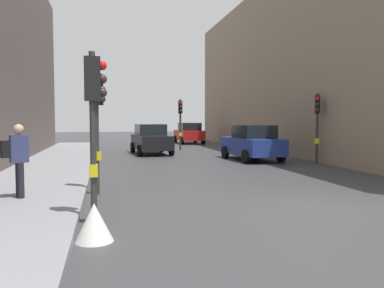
{
  "coord_description": "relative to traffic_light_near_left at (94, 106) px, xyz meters",
  "views": [
    {
      "loc": [
        -4.63,
        -8.44,
        2.04
      ],
      "look_at": [
        -1.06,
        8.43,
        1.0
      ],
      "focal_mm": 38.15,
      "sensor_mm": 36.0,
      "label": 1
    }
  ],
  "objects": [
    {
      "name": "car_dark_suv",
      "position": [
        2.83,
        15.96,
        -1.43
      ],
      "size": [
        2.28,
        4.33,
        1.76
      ],
      "color": "black",
      "rests_on": "ground"
    },
    {
      "name": "car_blue_van",
      "position": [
        7.37,
        11.17,
        -1.43
      ],
      "size": [
        2.26,
        4.32,
        1.76
      ],
      "color": "navy",
      "rests_on": "ground"
    },
    {
      "name": "building_facade_right",
      "position": [
        16.02,
        15.39,
        2.99
      ],
      "size": [
        12.0,
        33.14,
        10.59
      ],
      "primitive_type": "cube",
      "color": "gray",
      "rests_on": "ground"
    },
    {
      "name": "warning_sign_triangle",
      "position": [
        0.01,
        -1.2,
        -1.98
      ],
      "size": [
        0.64,
        0.64,
        0.65
      ],
      "primitive_type": "cone",
      "color": "silver",
      "rests_on": "ground"
    },
    {
      "name": "traffic_light_mid_street",
      "position": [
        9.71,
        9.0,
        -0.07
      ],
      "size": [
        0.36,
        0.45,
        3.24
      ],
      "color": "#2D2D2D",
      "rests_on": "ground"
    },
    {
      "name": "traffic_light_near_left",
      "position": [
        0.0,
        0.0,
        0.0
      ],
      "size": [
        0.44,
        0.26,
        3.34
      ],
      "color": "#2D2D2D",
      "rests_on": "ground"
    },
    {
      "name": "car_red_sedan",
      "position": [
        7.14,
        25.82,
        -1.43
      ],
      "size": [
        2.12,
        4.25,
        1.76
      ],
      "color": "red",
      "rests_on": "ground"
    },
    {
      "name": "sidewalk_kerb",
      "position": [
        -1.92,
        6.34,
        -2.22
      ],
      "size": [
        3.2,
        40.0,
        0.16
      ],
      "primitive_type": "cube",
      "color": "gray",
      "rests_on": "ground"
    },
    {
      "name": "pedestrian_with_grey_backpack",
      "position": [
        -1.86,
        2.26,
        -1.14
      ],
      "size": [
        0.66,
        0.47,
        1.77
      ],
      "color": "black",
      "rests_on": "sidewalk_kerb"
    },
    {
      "name": "ground_plane",
      "position": [
        4.85,
        0.34,
        -2.3
      ],
      "size": [
        120.0,
        120.0,
        0.0
      ],
      "primitive_type": "plane",
      "color": "#38383A"
    },
    {
      "name": "traffic_light_far_median",
      "position": [
        5.04,
        18.39,
        0.02
      ],
      "size": [
        0.24,
        0.43,
        3.37
      ],
      "color": "#2D2D2D",
      "rests_on": "ground"
    },
    {
      "name": "traffic_light_near_right",
      "position": [
        -0.0,
        3.24,
        0.02
      ],
      "size": [
        0.44,
        0.37,
        3.37
      ],
      "color": "#2D2D2D",
      "rests_on": "ground"
    }
  ]
}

